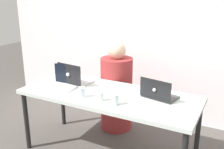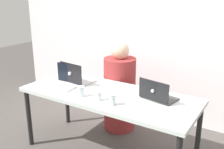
# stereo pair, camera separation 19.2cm
# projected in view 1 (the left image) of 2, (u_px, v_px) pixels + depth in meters

# --- Properties ---
(back_wall) EXTENTS (4.72, 0.10, 2.64)m
(back_wall) POSITION_uv_depth(u_px,v_px,m) (151.00, 21.00, 3.46)
(back_wall) COLOR silver
(back_wall) RESTS_ON ground
(desk) EXTENTS (1.81, 0.74, 0.71)m
(desk) POSITION_uv_depth(u_px,v_px,m) (109.00, 99.00, 2.67)
(desk) COLOR silver
(desk) RESTS_ON ground
(person_at_center) EXTENTS (0.46, 0.46, 1.13)m
(person_at_center) POSITION_uv_depth(u_px,v_px,m) (116.00, 91.00, 3.28)
(person_at_center) COLOR maroon
(person_at_center) RESTS_ON ground
(laptop_back_right) EXTENTS (0.36, 0.27, 0.21)m
(laptop_back_right) POSITION_uv_depth(u_px,v_px,m) (158.00, 94.00, 2.52)
(laptop_back_right) COLOR #383738
(laptop_back_right) RESTS_ON desk
(laptop_front_left) EXTENTS (0.32, 0.27, 0.23)m
(laptop_front_left) POSITION_uv_depth(u_px,v_px,m) (63.00, 83.00, 2.82)
(laptop_front_left) COLOR silver
(laptop_front_left) RESTS_ON desk
(laptop_back_left) EXTENTS (0.36, 0.30, 0.24)m
(laptop_back_left) POSITION_uv_depth(u_px,v_px,m) (74.00, 79.00, 2.93)
(laptop_back_left) COLOR #B1B1B4
(laptop_back_left) RESTS_ON desk
(water_glass_center) EXTENTS (0.06, 0.06, 0.09)m
(water_glass_center) POSITION_uv_depth(u_px,v_px,m) (100.00, 97.00, 2.47)
(water_glass_center) COLOR silver
(water_glass_center) RESTS_ON desk
(water_glass_right) EXTENTS (0.06, 0.06, 0.10)m
(water_glass_right) POSITION_uv_depth(u_px,v_px,m) (115.00, 100.00, 2.37)
(water_glass_right) COLOR silver
(water_glass_right) RESTS_ON desk
(water_glass_left) EXTENTS (0.07, 0.07, 0.10)m
(water_glass_left) POSITION_uv_depth(u_px,v_px,m) (82.00, 93.00, 2.55)
(water_glass_left) COLOR silver
(water_glass_left) RESTS_ON desk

